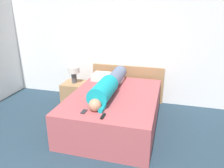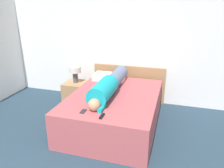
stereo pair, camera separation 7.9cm
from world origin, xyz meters
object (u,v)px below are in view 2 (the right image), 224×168
at_px(table_lamp, 75,72).
at_px(pillow_near_headboard, 109,77).
at_px(nightstand, 76,92).
at_px(person_lying, 109,85).
at_px(tv_remote, 102,116).
at_px(bed, 114,110).
at_px(cell_phone, 83,111).

distance_m(table_lamp, pillow_near_headboard, 0.76).
bearing_deg(nightstand, person_lying, -33.98).
bearing_deg(person_lying, table_lamp, 146.02).
xyz_separation_m(nightstand, tv_remote, (1.15, -1.54, 0.37)).
bearing_deg(pillow_near_headboard, table_lamp, -178.44).
relative_size(nightstand, pillow_near_headboard, 0.78).
distance_m(bed, nightstand, 1.30).
xyz_separation_m(bed, nightstand, (-1.09, 0.71, -0.06)).
xyz_separation_m(pillow_near_headboard, cell_phone, (0.07, -1.49, -0.06)).
relative_size(pillow_near_headboard, tv_remote, 4.23).
bearing_deg(cell_phone, bed, 71.03).
height_order(table_lamp, pillow_near_headboard, table_lamp).
bearing_deg(bed, tv_remote, -86.20).
height_order(nightstand, tv_remote, tv_remote).
xyz_separation_m(nightstand, person_lying, (0.98, -0.66, 0.50)).
height_order(person_lying, cell_phone, person_lying).
height_order(bed, cell_phone, cell_phone).
bearing_deg(tv_remote, bed, 93.80).
distance_m(bed, table_lamp, 1.37).
relative_size(person_lying, cell_phone, 13.44).
relative_size(table_lamp, pillow_near_headboard, 0.57).
xyz_separation_m(table_lamp, pillow_near_headboard, (0.76, 0.02, -0.06)).
bearing_deg(cell_phone, nightstand, 119.42).
bearing_deg(person_lying, cell_phone, -100.28).
bearing_deg(nightstand, cell_phone, -60.58).
bearing_deg(cell_phone, pillow_near_headboard, 92.59).
bearing_deg(tv_remote, cell_phone, 167.15).
relative_size(pillow_near_headboard, cell_phone, 4.88).
height_order(pillow_near_headboard, tv_remote, pillow_near_headboard).
xyz_separation_m(bed, person_lying, (-0.11, 0.05, 0.44)).
relative_size(person_lying, tv_remote, 11.65).
distance_m(person_lying, tv_remote, 0.91).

